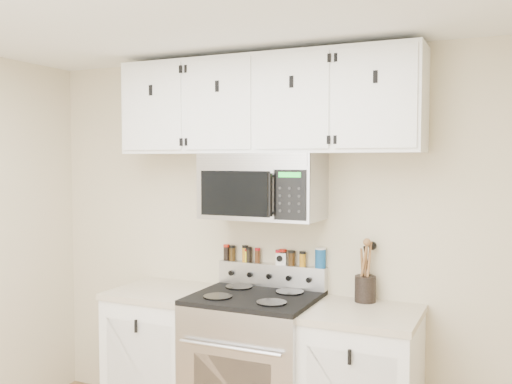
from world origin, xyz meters
TOP-DOWN VIEW (x-y plane):
  - back_wall at (0.00, 1.75)m, footprint 3.50×0.01m
  - range at (0.00, 1.43)m, footprint 0.76×0.65m
  - base_cabinet_left at (-0.69, 1.45)m, footprint 0.64×0.62m
  - microwave at (0.00, 1.55)m, footprint 0.76×0.44m
  - upper_cabinets at (-0.00, 1.58)m, footprint 2.00×0.35m
  - utensil_crock at (0.65, 1.66)m, footprint 0.13×0.13m
  - kitchen_timer at (0.07, 1.71)m, footprint 0.08×0.07m
  - salt_canister at (0.34, 1.71)m, footprint 0.07×0.07m
  - spice_jar_0 at (-0.34, 1.71)m, footprint 0.05×0.05m
  - spice_jar_1 at (-0.30, 1.71)m, footprint 0.04×0.04m
  - spice_jar_2 at (-0.20, 1.71)m, footprint 0.04×0.04m
  - spice_jar_3 at (-0.19, 1.71)m, footprint 0.04×0.04m
  - spice_jar_4 at (-0.17, 1.71)m, footprint 0.04×0.04m
  - spice_jar_5 at (-0.11, 1.71)m, footprint 0.04×0.04m
  - spice_jar_6 at (0.05, 1.71)m, footprint 0.04×0.04m
  - spice_jar_7 at (0.08, 1.71)m, footprint 0.05×0.05m
  - spice_jar_8 at (0.14, 1.71)m, footprint 0.05×0.05m
  - spice_jar_9 at (0.22, 1.71)m, footprint 0.04×0.04m

SIDE VIEW (x-z plane):
  - base_cabinet_left at x=-0.69m, z-range 0.00..0.92m
  - range at x=0.00m, z-range -0.06..1.04m
  - utensil_crock at x=0.65m, z-range 0.83..1.20m
  - kitchen_timer at x=0.07m, z-range 1.10..1.18m
  - spice_jar_3 at x=-0.19m, z-range 1.10..1.19m
  - spice_jar_6 at x=0.05m, z-range 1.10..1.20m
  - spice_jar_9 at x=0.22m, z-range 1.10..1.20m
  - spice_jar_8 at x=0.14m, z-range 1.10..1.20m
  - spice_jar_5 at x=-0.11m, z-range 1.10..1.20m
  - spice_jar_4 at x=-0.17m, z-range 1.10..1.20m
  - spice_jar_7 at x=0.08m, z-range 1.10..1.20m
  - spice_jar_1 at x=-0.30m, z-range 1.10..1.21m
  - spice_jar_0 at x=-0.34m, z-range 1.10..1.21m
  - spice_jar_2 at x=-0.20m, z-range 1.10..1.21m
  - salt_canister at x=0.34m, z-range 1.10..1.23m
  - back_wall at x=0.00m, z-range 0.00..2.50m
  - microwave at x=0.00m, z-range 1.42..1.84m
  - upper_cabinets at x=0.00m, z-range 1.84..2.46m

